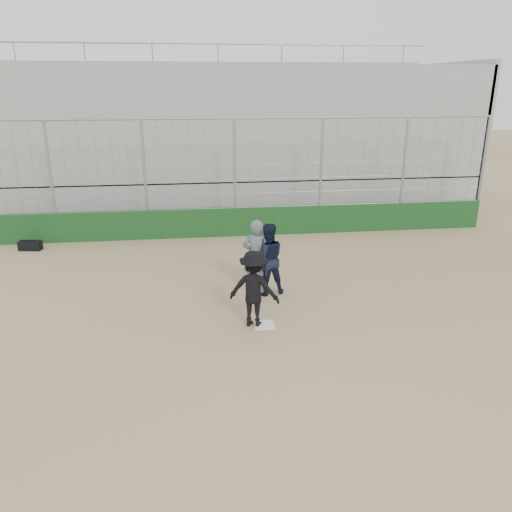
{
  "coord_description": "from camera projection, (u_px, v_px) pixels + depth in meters",
  "views": [
    {
      "loc": [
        -1.46,
        -9.84,
        5.08
      ],
      "look_at": [
        0.0,
        1.4,
        1.15
      ],
      "focal_mm": 35.0,
      "sensor_mm": 36.0,
      "label": 1
    }
  ],
  "objects": [
    {
      "name": "ground",
      "position": [
        264.0,
        325.0,
        11.06
      ],
      "size": [
        90.0,
        90.0,
        0.0
      ],
      "primitive_type": "plane",
      "color": "olive",
      "rests_on": "ground"
    },
    {
      "name": "home_plate",
      "position": [
        264.0,
        325.0,
        11.06
      ],
      "size": [
        0.44,
        0.44,
        0.02
      ],
      "primitive_type": "cube",
      "color": "white",
      "rests_on": "ground"
    },
    {
      "name": "backstop",
      "position": [
        235.0,
        209.0,
        17.31
      ],
      "size": [
        18.1,
        0.25,
        4.04
      ],
      "color": "#133C16",
      "rests_on": "ground"
    },
    {
      "name": "bleachers",
      "position": [
        224.0,
        137.0,
        21.3
      ],
      "size": [
        20.25,
        6.7,
        6.98
      ],
      "color": "gray",
      "rests_on": "ground"
    },
    {
      "name": "batter_at_plate",
      "position": [
        254.0,
        289.0,
        10.83
      ],
      "size": [
        1.27,
        1.0,
        1.88
      ],
      "color": "black",
      "rests_on": "ground"
    },
    {
      "name": "catcher_crouched",
      "position": [
        267.0,
        271.0,
        12.5
      ],
      "size": [
        1.03,
        0.88,
        1.25
      ],
      "color": "black",
      "rests_on": "ground"
    },
    {
      "name": "umpire",
      "position": [
        257.0,
        261.0,
        12.47
      ],
      "size": [
        0.83,
        0.69,
        1.75
      ],
      "primitive_type": "imported",
      "rotation": [
        0.0,
        0.0,
        2.78
      ],
      "color": "#515B66",
      "rests_on": "ground"
    },
    {
      "name": "equipment_bag",
      "position": [
        30.0,
        245.0,
        16.02
      ],
      "size": [
        0.74,
        0.42,
        0.34
      ],
      "color": "black",
      "rests_on": "ground"
    }
  ]
}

